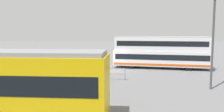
# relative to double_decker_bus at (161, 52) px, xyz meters

# --- Properties ---
(ground_plane) EXTENTS (160.00, 160.00, 0.00)m
(ground_plane) POSITION_rel_double_decker_bus_xyz_m (5.85, 1.72, -1.97)
(ground_plane) COLOR slate
(double_decker_bus) EXTENTS (11.48, 4.87, 3.84)m
(double_decker_bus) POSITION_rel_double_decker_bus_xyz_m (0.00, 0.00, 0.00)
(double_decker_bus) COLOR white
(double_decker_bus) RESTS_ON ground
(pedestrian_near_railing) EXTENTS (0.38, 0.38, 1.60)m
(pedestrian_near_railing) POSITION_rel_double_decker_bus_xyz_m (9.84, 5.46, -1.05)
(pedestrian_near_railing) COLOR #4C3F2D
(pedestrian_near_railing) RESTS_ON ground
(pedestrian_crossing) EXTENTS (0.41, 0.41, 1.62)m
(pedestrian_crossing) POSITION_rel_double_decker_bus_xyz_m (7.49, 10.75, -1.04)
(pedestrian_crossing) COLOR #33384C
(pedestrian_crossing) RESTS_ON ground
(pedestrian_railing) EXTENTS (6.42, 0.42, 1.08)m
(pedestrian_railing) POSITION_rel_double_decker_bus_xyz_m (7.83, 6.48, -1.24)
(pedestrian_railing) COLOR gray
(pedestrian_railing) RESTS_ON ground
(info_sign) EXTENTS (1.17, 0.28, 2.29)m
(info_sign) POSITION_rel_double_decker_bus_xyz_m (11.91, 6.79, -0.37)
(info_sign) COLOR slate
(info_sign) RESTS_ON ground
(street_lamp) EXTENTS (0.36, 0.36, 7.05)m
(street_lamp) POSITION_rel_double_decker_bus_xyz_m (-1.70, 9.93, 2.14)
(street_lamp) COLOR #4C4C51
(street_lamp) RESTS_ON ground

